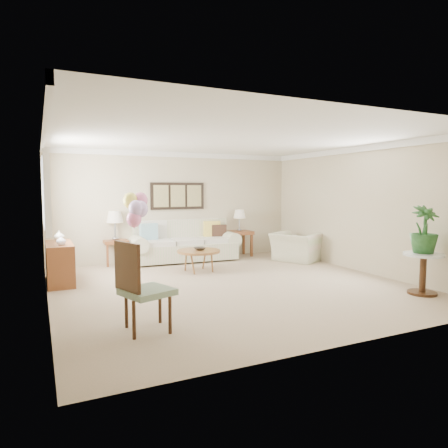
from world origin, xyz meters
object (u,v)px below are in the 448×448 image
accent_chair (141,285)px  balloon_cluster (136,208)px  coffee_table (199,252)px  armchair (296,247)px  sofa (184,245)px

accent_chair → balloon_cluster: 2.37m
coffee_table → balloon_cluster: bearing=-150.9°
coffee_table → armchair: armchair is taller
armchair → accent_chair: size_ratio=0.94×
sofa → armchair: 2.68m
coffee_table → armchair: size_ratio=0.87×
coffee_table → balloon_cluster: (-1.46, -0.82, 0.97)m
accent_chair → armchair: bearing=35.2°
armchair → balloon_cluster: size_ratio=0.62×
armchair → accent_chair: (-4.49, -3.17, 0.23)m
coffee_table → accent_chair: (-1.92, -2.99, 0.15)m
armchair → accent_chair: accent_chair is taller
accent_chair → coffee_table: bearing=57.3°
sofa → coffee_table: bearing=-97.0°
sofa → balloon_cluster: (-1.63, -2.19, 1.01)m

